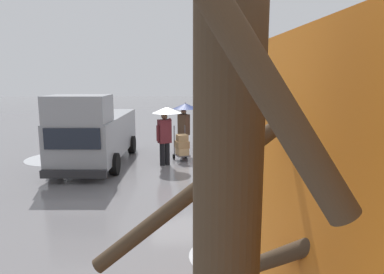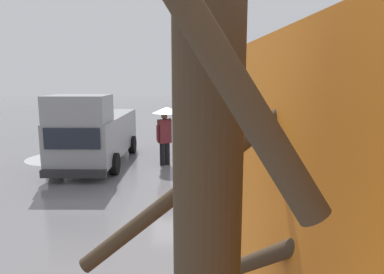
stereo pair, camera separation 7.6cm
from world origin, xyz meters
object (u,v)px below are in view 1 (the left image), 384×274
Objects in this scene: cargo_van_parked_right at (95,132)px; street_lamp at (307,106)px; shopping_cart_vendor at (206,146)px; hand_dolly_boxes at (182,146)px; pedestrian_white_side at (209,115)px; pedestrian_far_side at (225,120)px; pedestrian_black_side at (185,116)px; pedestrian_pink_side at (166,122)px.

cargo_van_parked_right is 1.41× the size of street_lamp.
hand_dolly_boxes is at bearing -8.12° from shopping_cart_vendor.
pedestrian_white_side is 0.56× the size of street_lamp.
pedestrian_white_side is 5.49m from street_lamp.
pedestrian_black_side is at bearing -35.75° from pedestrian_far_side.
pedestrian_pink_side and pedestrian_far_side have the same top height.
shopping_cart_vendor is at bearing -55.32° from street_lamp.
pedestrian_far_side reaches higher than shopping_cart_vendor.
shopping_cart_vendor is 0.79× the size of hand_dolly_boxes.
street_lamp reaches higher than pedestrian_far_side.
pedestrian_black_side is at bearing 20.37° from pedestrian_white_side.
pedestrian_far_side is 0.56× the size of street_lamp.
hand_dolly_boxes is 0.61× the size of pedestrian_far_side.
pedestrian_far_side is (-4.76, -0.36, 0.39)m from cargo_van_parked_right.
pedestrian_white_side is at bearing -131.15° from pedestrian_pink_side.
shopping_cart_vendor is 0.92m from hand_dolly_boxes.
cargo_van_parked_right is at bearing 7.55° from hand_dolly_boxes.
pedestrian_pink_side and pedestrian_black_side have the same top height.
pedestrian_far_side is (-0.43, 1.45, -0.01)m from pedestrian_white_side.
shopping_cart_vendor is 0.49× the size of pedestrian_black_side.
shopping_cart_vendor is 1.85m from pedestrian_white_side.
cargo_van_parked_right is 2.53× the size of pedestrian_black_side.
pedestrian_far_side is (-2.20, -0.58, -0.01)m from pedestrian_pink_side.
pedestrian_black_side reaches higher than shopping_cart_vendor.
hand_dolly_boxes is at bearing 49.56° from pedestrian_white_side.
hand_dolly_boxes is 0.34× the size of street_lamp.
shopping_cart_vendor is (-4.06, -0.29, -0.61)m from cargo_van_parked_right.
street_lamp is at bearing 153.74° from cargo_van_parked_right.
pedestrian_pink_side is (0.59, 0.64, 1.02)m from hand_dolly_boxes.
pedestrian_pink_side is 1.00× the size of pedestrian_black_side.
cargo_van_parked_right is 2.53× the size of pedestrian_pink_side.
pedestrian_pink_side is at bearing 175.02° from cargo_van_parked_right.
pedestrian_black_side is (-0.73, -1.64, 0.00)m from pedestrian_pink_side.
pedestrian_far_side is at bearing -175.70° from cargo_van_parked_right.
cargo_van_parked_right reaches higher than pedestrian_far_side.
hand_dolly_boxes is 0.61× the size of pedestrian_black_side.
pedestrian_black_side is at bearing -156.65° from cargo_van_parked_right.
pedestrian_black_side is at bearing -55.39° from street_lamp.
pedestrian_black_side is 1.82m from pedestrian_far_side.
pedestrian_far_side is at bearing 177.89° from hand_dolly_boxes.
pedestrian_pink_side is (-2.56, 0.22, 0.41)m from cargo_van_parked_right.
pedestrian_far_side is at bearing -165.23° from pedestrian_pink_side.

